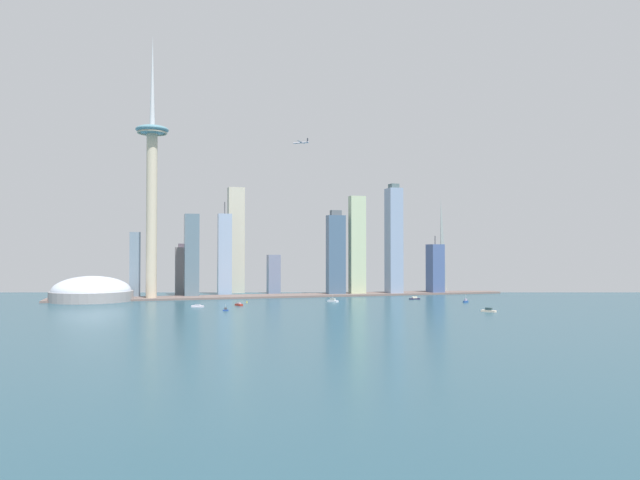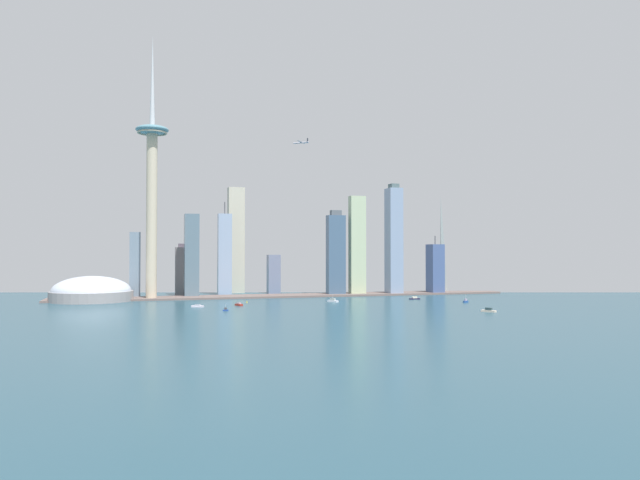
{
  "view_description": "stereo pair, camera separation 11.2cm",
  "coord_description": "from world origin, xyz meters",
  "views": [
    {
      "loc": [
        -212.01,
        -475.43,
        65.6
      ],
      "look_at": [
        39.72,
        387.26,
        84.53
      ],
      "focal_mm": 33.96,
      "sensor_mm": 36.0,
      "label": 1
    },
    {
      "loc": [
        -211.9,
        -475.46,
        65.6
      ],
      "look_at": [
        39.72,
        387.26,
        84.53
      ],
      "focal_mm": 33.96,
      "sensor_mm": 36.0,
      "label": 2
    }
  ],
  "objects": [
    {
      "name": "ground_plane",
      "position": [
        0.0,
        0.0,
        0.0
      ],
      "size": [
        6000.0,
        6000.0,
        0.0
      ],
      "primitive_type": "plane",
      "color": "#274D5D"
    },
    {
      "name": "waterfront_pier",
      "position": [
        0.0,
        409.29,
        1.3
      ],
      "size": [
        683.81,
        55.64,
        2.61
      ],
      "primitive_type": "cube",
      "color": "#725F5A",
      "rests_on": "ground"
    },
    {
      "name": "observation_tower",
      "position": [
        -201.7,
        402.47,
        173.98
      ],
      "size": [
        45.79,
        45.79,
        372.23
      ],
      "color": "beige",
      "rests_on": "ground"
    },
    {
      "name": "stadium_dome",
      "position": [
        -279.66,
        398.58,
        11.74
      ],
      "size": [
        108.68,
        108.68,
        40.98
      ],
      "color": "gray",
      "rests_on": "ground"
    },
    {
      "name": "skyscraper_0",
      "position": [
        236.29,
        402.17,
        39.51
      ],
      "size": [
        20.92,
        25.83,
        92.62
      ],
      "color": "#475C8E",
      "rests_on": "ground"
    },
    {
      "name": "skyscraper_1",
      "position": [
        -153.53,
        481.65,
        38.09
      ],
      "size": [
        23.5,
        17.16,
        79.72
      ],
      "color": "gray",
      "rests_on": "ground"
    },
    {
      "name": "skyscraper_2",
      "position": [
        -144.37,
        433.01,
        61.24
      ],
      "size": [
        20.77,
        25.04,
        122.48
      ],
      "color": "slate",
      "rests_on": "ground"
    },
    {
      "name": "skyscraper_3",
      "position": [
        -92.02,
        462.47,
        63.0
      ],
      "size": [
        20.81,
        14.69,
        144.16
      ],
      "color": "#97AAC7",
      "rests_on": "ground"
    },
    {
      "name": "skyscraper_4",
      "position": [
        266.7,
        435.85,
        80.54
      ],
      "size": [
        14.62,
        17.87,
        184.15
      ],
      "color": "#919A97",
      "rests_on": "ground"
    },
    {
      "name": "skyscraper_5",
      "position": [
        -10.4,
        483.24,
        31.11
      ],
      "size": [
        19.66,
        17.84,
        62.22
      ],
      "color": "slate",
      "rests_on": "ground"
    },
    {
      "name": "skyscraper_6",
      "position": [
        165.13,
        402.88,
        84.65
      ],
      "size": [
        21.53,
        25.4,
        173.74
      ],
      "color": "#889BB9",
      "rests_on": "ground"
    },
    {
      "name": "skyscraper_7",
      "position": [
        71.82,
        410.36,
        62.99
      ],
      "size": [
        27.33,
        16.18,
        130.91
      ],
      "color": "#445E7B",
      "rests_on": "ground"
    },
    {
      "name": "skyscraper_8",
      "position": [
        -66.94,
        514.25,
        86.26
      ],
      "size": [
        26.17,
        20.16,
        172.52
      ],
      "color": "beige",
      "rests_on": "ground"
    },
    {
      "name": "skyscraper_9",
      "position": [
        -224.19,
        445.28,
        47.72
      ],
      "size": [
        15.26,
        20.5,
        95.44
      ],
      "color": "slate",
      "rests_on": "ground"
    },
    {
      "name": "skyscraper_10",
      "position": [
        106.16,
        408.61,
        76.76
      ],
      "size": [
        24.25,
        14.44,
        153.53
      ],
      "color": "#B8C79E",
      "rests_on": "ground"
    },
    {
      "name": "boat_0",
      "position": [
        155.42,
        116.14,
        1.67
      ],
      "size": [
        14.0,
        16.39,
        4.65
      ],
      "rotation": [
        0.0,
        0.0,
        2.18
      ],
      "color": "beige",
      "rests_on": "ground"
    },
    {
      "name": "boat_1",
      "position": [
        30.6,
        294.84,
        1.76
      ],
      "size": [
        13.46,
        15.15,
        9.89
      ],
      "rotation": [
        0.0,
        0.0,
        2.23
      ],
      "color": "white",
      "rests_on": "ground"
    },
    {
      "name": "boat_2",
      "position": [
        196.01,
        236.84,
        1.86
      ],
      "size": [
        8.78,
        5.48,
        10.34
      ],
      "rotation": [
        0.0,
        0.0,
        0.38
      ],
      "color": "#23498F",
      "rests_on": "ground"
    },
    {
      "name": "boat_3",
      "position": [
        -123.02,
        209.71,
        1.42
      ],
      "size": [
        6.39,
        1.99,
        7.66
      ],
      "rotation": [
        0.0,
        0.0,
        6.26
      ],
      "color": "#224190",
      "rests_on": "ground"
    },
    {
      "name": "boat_4",
      "position": [
        -149.29,
        266.93,
        1.3
      ],
      "size": [
        14.96,
        11.58,
        3.46
      ],
      "rotation": [
        0.0,
        0.0,
        5.73
      ],
      "color": "white",
      "rests_on": "ground"
    },
    {
      "name": "boat_5",
      "position": [
        -98.32,
        273.89,
        1.43
      ],
      "size": [
        9.15,
        12.83,
        3.83
      ],
      "rotation": [
        0.0,
        0.0,
        5.13
      ],
      "color": "#A9291C",
      "rests_on": "ground"
    },
    {
      "name": "boat_6",
      "position": [
        154.67,
        305.32,
        1.38
      ],
      "size": [
        15.54,
        4.87,
        3.86
      ],
      "rotation": [
        0.0,
        0.0,
        3.09
      ],
      "color": "#1C1633",
      "rests_on": "ground"
    },
    {
      "name": "channel_buoy_0",
      "position": [
        -81.74,
        313.63,
        1.48
      ],
      "size": [
        1.65,
        1.65,
        2.96
      ],
      "primitive_type": "cone",
      "color": "yellow",
      "rests_on": "ground"
    },
    {
      "name": "airplane",
      "position": [
        11.16,
        389.27,
        229.1
      ],
      "size": [
        22.28,
        21.94,
        7.2
      ],
      "rotation": [
        0.0,
        0.0,
        2.49
      ],
      "color": "#B7B4C3"
    }
  ]
}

